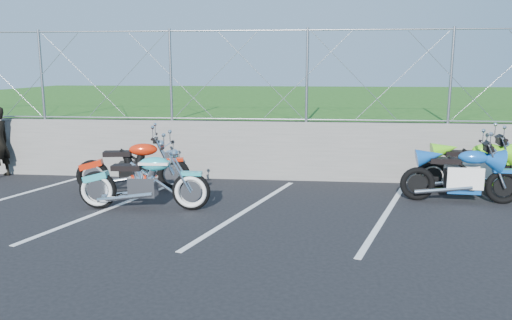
# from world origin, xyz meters

# --- Properties ---
(ground) EXTENTS (90.00, 90.00, 0.00)m
(ground) POSITION_xyz_m (0.00, 0.00, 0.00)
(ground) COLOR black
(ground) RESTS_ON ground
(retaining_wall) EXTENTS (30.00, 0.22, 1.30)m
(retaining_wall) POSITION_xyz_m (0.00, 3.50, 0.65)
(retaining_wall) COLOR #61615D
(retaining_wall) RESTS_ON ground
(grass_field) EXTENTS (30.00, 20.00, 1.30)m
(grass_field) POSITION_xyz_m (0.00, 13.50, 0.65)
(grass_field) COLOR #1E4F15
(grass_field) RESTS_ON ground
(chain_link_fence) EXTENTS (28.00, 0.03, 2.00)m
(chain_link_fence) POSITION_xyz_m (0.00, 3.50, 2.30)
(chain_link_fence) COLOR gray
(chain_link_fence) RESTS_ON retaining_wall
(parking_lines) EXTENTS (18.29, 4.31, 0.01)m
(parking_lines) POSITION_xyz_m (1.20, 1.00, 0.00)
(parking_lines) COLOR silver
(parking_lines) RESTS_ON ground
(cruiser_turquoise) EXTENTS (2.35, 0.74, 1.17)m
(cruiser_turquoise) POSITION_xyz_m (-1.79, 0.86, 0.47)
(cruiser_turquoise) COLOR black
(cruiser_turquoise) RESTS_ON ground
(naked_orange) EXTENTS (2.24, 0.76, 1.13)m
(naked_orange) POSITION_xyz_m (-2.42, 2.11, 0.48)
(naked_orange) COLOR black
(naked_orange) RESTS_ON ground
(sportbike_green) EXTENTS (2.23, 0.79, 1.15)m
(sportbike_green) POSITION_xyz_m (4.35, 2.60, 0.50)
(sportbike_green) COLOR black
(sportbike_green) RESTS_ON ground
(sportbike_blue) EXTENTS (2.16, 0.77, 1.12)m
(sportbike_blue) POSITION_xyz_m (3.89, 1.91, 0.48)
(sportbike_blue) COLOR black
(sportbike_blue) RESTS_ON ground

